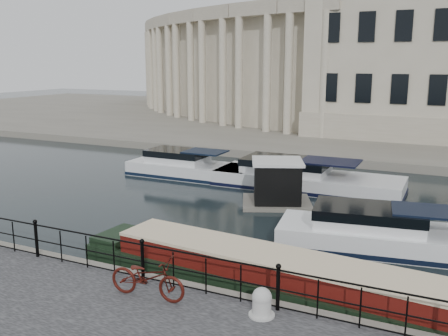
# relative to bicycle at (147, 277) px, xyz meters

# --- Properties ---
(ground_plane) EXTENTS (160.00, 160.00, 0.00)m
(ground_plane) POSITION_rel_bicycle_xyz_m (-0.73, 3.09, -1.12)
(ground_plane) COLOR black
(ground_plane) RESTS_ON ground
(far_bank) EXTENTS (120.00, 42.00, 0.55)m
(far_bank) POSITION_rel_bicycle_xyz_m (-0.73, 42.09, -0.84)
(far_bank) COLOR #6B665B
(far_bank) RESTS_ON ground_plane
(railing) EXTENTS (24.14, 0.14, 1.22)m
(railing) POSITION_rel_bicycle_xyz_m (-0.73, 0.84, 0.08)
(railing) COLOR black
(railing) RESTS_ON near_quay
(civic_building) EXTENTS (53.55, 31.84, 16.85)m
(civic_building) POSITION_rel_bicycle_xyz_m (-1.73, 37.80, 5.92)
(civic_building) COLOR #ADA38C
(civic_building) RESTS_ON far_bank
(bicycle) EXTENTS (2.19, 0.87, 1.13)m
(bicycle) POSITION_rel_bicycle_xyz_m (0.00, 0.00, 0.00)
(bicycle) COLOR #40100B
(bicycle) RESTS_ON near_quay
(mooring_bollard) EXTENTS (0.64, 0.64, 0.72)m
(mooring_bollard) POSITION_rel_bicycle_xyz_m (3.02, 0.40, -0.23)
(mooring_bollard) COLOR #B3B3AF
(mooring_bollard) RESTS_ON near_quay
(narrowboat) EXTENTS (14.61, 3.12, 1.53)m
(narrowboat) POSITION_rel_bicycle_xyz_m (3.22, 2.67, -0.75)
(narrowboat) COLOR black
(narrowboat) RESTS_ON ground_plane
(harbour_hut) EXTENTS (3.92, 3.64, 2.19)m
(harbour_hut) POSITION_rel_bicycle_xyz_m (-0.51, 11.40, -0.16)
(harbour_hut) COLOR #6B665B
(harbour_hut) RESTS_ON ground_plane
(cabin_cruisers) EXTENTS (23.59, 10.71, 1.99)m
(cabin_cruisers) POSITION_rel_bicycle_xyz_m (1.29, 12.83, -0.75)
(cabin_cruisers) COLOR white
(cabin_cruisers) RESTS_ON ground_plane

